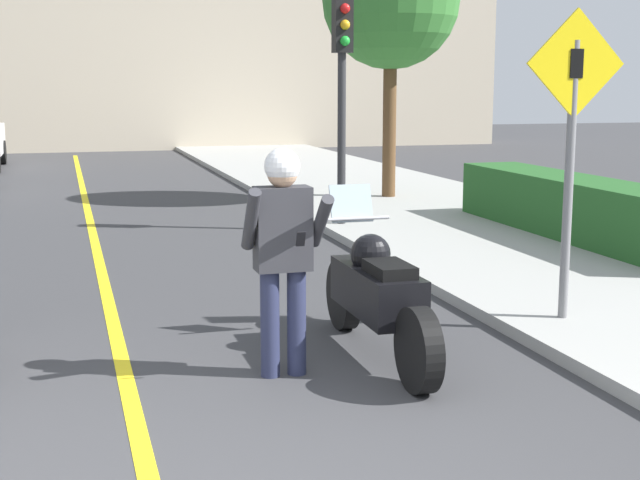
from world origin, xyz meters
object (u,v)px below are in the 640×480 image
(person_biker, at_px, (283,239))
(street_tree, at_px, (391,1))
(motorcycle, at_px, (377,294))
(traffic_light, at_px, (342,67))
(crossing_sign, at_px, (572,135))

(person_biker, xyz_separation_m, street_tree, (4.17, 8.99, 2.54))
(motorcycle, height_order, person_biker, person_biker)
(motorcycle, distance_m, street_tree, 9.85)
(person_biker, relative_size, street_tree, 0.36)
(motorcycle, bearing_deg, street_tree, 68.94)
(traffic_light, bearing_deg, person_biker, -111.20)
(person_biker, distance_m, traffic_light, 6.73)
(street_tree, bearing_deg, traffic_light, -122.21)
(street_tree, bearing_deg, motorcycle, -111.06)
(motorcycle, relative_size, street_tree, 0.49)
(person_biker, relative_size, crossing_sign, 0.64)
(traffic_light, height_order, street_tree, street_tree)
(motorcycle, xyz_separation_m, crossing_sign, (1.82, 0.27, 1.19))
(person_biker, xyz_separation_m, crossing_sign, (2.63, 0.53, 0.67))
(crossing_sign, bearing_deg, traffic_light, 92.53)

